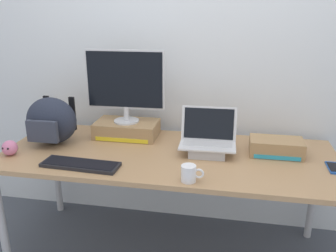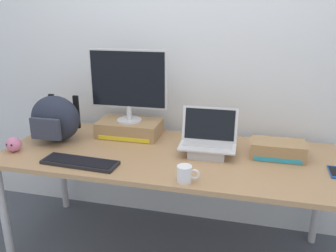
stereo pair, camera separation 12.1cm
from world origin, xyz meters
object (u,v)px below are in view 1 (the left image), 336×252
object	(u,v)px
desktop_monitor	(125,84)
external_keyboard	(81,164)
messenger_backpack	(51,121)
coffee_mug	(189,173)
plush_toy	(10,148)
toner_box_yellow	(127,129)
toner_box_cyan	(276,147)
cell_phone	(334,168)
open_laptop	(208,144)

from	to	relation	value
desktop_monitor	external_keyboard	world-z (taller)	desktop_monitor
external_keyboard	messenger_backpack	world-z (taller)	messenger_backpack
coffee_mug	plush_toy	size ratio (longest dim) A/B	1.30
plush_toy	toner_box_yellow	bearing A→B (deg)	36.47
messenger_backpack	toner_box_cyan	bearing A→B (deg)	2.09
external_keyboard	cell_phone	distance (m)	1.44
desktop_monitor	external_keyboard	size ratio (longest dim) A/B	1.17
desktop_monitor	messenger_backpack	bearing A→B (deg)	-156.93
desktop_monitor	open_laptop	distance (m)	0.69
toner_box_yellow	messenger_backpack	world-z (taller)	messenger_backpack
external_keyboard	toner_box_cyan	bearing A→B (deg)	21.90
toner_box_yellow	toner_box_cyan	size ratio (longest dim) A/B	1.35
external_keyboard	messenger_backpack	size ratio (longest dim) A/B	1.35
toner_box_yellow	desktop_monitor	size ratio (longest dim) A/B	0.80
toner_box_yellow	cell_phone	distance (m)	1.34
open_laptop	toner_box_cyan	bearing A→B (deg)	5.73
desktop_monitor	open_laptop	world-z (taller)	desktop_monitor
external_keyboard	messenger_backpack	distance (m)	0.48
open_laptop	toner_box_cyan	distance (m)	0.42
open_laptop	external_keyboard	world-z (taller)	open_laptop
cell_phone	plush_toy	bearing A→B (deg)	-174.76
desktop_monitor	plush_toy	xyz separation A→B (m)	(-0.61, -0.45, -0.33)
messenger_backpack	plush_toy	size ratio (longest dim) A/B	3.62
coffee_mug	cell_phone	size ratio (longest dim) A/B	0.78
open_laptop	messenger_backpack	xyz separation A→B (m)	(-1.03, -0.02, 0.10)
toner_box_yellow	toner_box_cyan	bearing A→B (deg)	-8.10
messenger_backpack	toner_box_cyan	xyz separation A→B (m)	(1.45, 0.07, -0.10)
open_laptop	external_keyboard	bearing A→B (deg)	-156.48
cell_phone	toner_box_cyan	bearing A→B (deg)	154.57
coffee_mug	desktop_monitor	bearing A→B (deg)	131.33
toner_box_cyan	cell_phone	bearing A→B (deg)	-25.83
toner_box_yellow	toner_box_cyan	xyz separation A→B (m)	(1.00, -0.14, -0.00)
open_laptop	coffee_mug	world-z (taller)	open_laptop
external_keyboard	plush_toy	xyz separation A→B (m)	(-0.49, 0.07, 0.04)
coffee_mug	cell_phone	xyz separation A→B (m)	(0.79, 0.30, -0.04)
open_laptop	external_keyboard	size ratio (longest dim) A/B	0.76
coffee_mug	toner_box_cyan	distance (m)	0.66
messenger_backpack	plush_toy	xyz separation A→B (m)	(-0.16, -0.24, -0.11)
desktop_monitor	toner_box_cyan	bearing A→B (deg)	-9.99
plush_toy	toner_box_cyan	size ratio (longest dim) A/B	0.29
desktop_monitor	coffee_mug	xyz separation A→B (m)	(0.52, -0.59, -0.33)
desktop_monitor	plush_toy	size ratio (longest dim) A/B	5.72
desktop_monitor	open_laptop	bearing A→B (deg)	-20.45
open_laptop	plush_toy	distance (m)	1.22
cell_phone	plush_toy	world-z (taller)	plush_toy
open_laptop	toner_box_cyan	xyz separation A→B (m)	(0.42, 0.05, -0.01)
toner_box_yellow	coffee_mug	world-z (taller)	toner_box_yellow
toner_box_yellow	coffee_mug	xyz separation A→B (m)	(0.52, -0.59, -0.01)
toner_box_yellow	open_laptop	world-z (taller)	open_laptop
plush_toy	toner_box_cyan	bearing A→B (deg)	10.88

